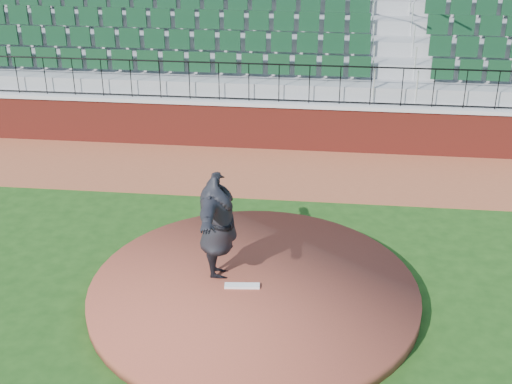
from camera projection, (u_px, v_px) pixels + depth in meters
The scene contains 10 objects.
ground at pixel (247, 293), 12.35m from camera, with size 90.00×90.00×0.00m, color #1A4112.
warning_track at pixel (273, 171), 17.18m from camera, with size 34.00×3.20×0.01m, color brown.
field_wall at pixel (278, 127), 18.35m from camera, with size 34.00×0.35×1.20m, color maroon.
wall_cap at pixel (279, 104), 18.07m from camera, with size 34.00×0.45×0.10m, color #B7B7B7.
wall_railing at pixel (279, 83), 17.83m from camera, with size 34.00×0.05×1.00m, color black, non-canonical shape.
seating_stands at pixel (287, 40), 20.05m from camera, with size 34.00×5.10×4.60m, color gray, non-canonical shape.
concourse_wall at pixel (293, 6), 22.36m from camera, with size 34.00×0.50×5.50m, color maroon.
pitchers_mound at pixel (254, 292), 12.14m from camera, with size 5.82×5.82×0.25m, color brown.
pitching_rubber at pixel (242, 286), 12.07m from camera, with size 0.62×0.15×0.04m, color white.
pitcher at pixel (218, 227), 12.00m from camera, with size 2.40×0.65×1.95m, color black.
Camera 1 is at (1.29, -10.24, 7.01)m, focal length 48.13 mm.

